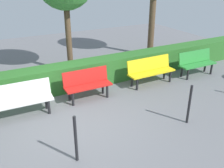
{
  "coord_description": "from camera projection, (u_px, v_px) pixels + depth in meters",
  "views": [
    {
      "loc": [
        1.63,
        5.15,
        3.38
      ],
      "look_at": [
        -1.3,
        -0.39,
        0.55
      ],
      "focal_mm": 39.94,
      "sensor_mm": 36.0,
      "label": 1
    }
  ],
  "objects": [
    {
      "name": "bench_yellow",
      "position": [
        151.0,
        70.0,
        8.07
      ],
      "size": [
        1.63,
        0.48,
        0.86
      ],
      "rotation": [
        0.0,
        0.0,
        0.01
      ],
      "color": "yellow",
      "rests_on": "ground_plane"
    },
    {
      "name": "ground_plane",
      "position": [
        73.0,
        120.0,
        6.24
      ],
      "size": [
        19.03,
        19.03,
        0.0
      ],
      "primitive_type": "plane",
      "color": "slate"
    },
    {
      "name": "bench_green",
      "position": [
        196.0,
        62.0,
        8.76
      ],
      "size": [
        1.41,
        0.49,
        0.86
      ],
      "rotation": [
        0.0,
        0.0,
        -0.02
      ],
      "color": "#2D8C38",
      "rests_on": "ground_plane"
    },
    {
      "name": "railing_post_mid",
      "position": [
        189.0,
        105.0,
        5.92
      ],
      "size": [
        0.06,
        0.06,
        1.0
      ],
      "primitive_type": "cylinder",
      "color": "black",
      "rests_on": "ground_plane"
    },
    {
      "name": "railing_post_far",
      "position": [
        76.0,
        139.0,
        4.7
      ],
      "size": [
        0.06,
        0.06,
        1.0
      ],
      "primitive_type": "cylinder",
      "color": "black",
      "rests_on": "ground_plane"
    },
    {
      "name": "bench_white",
      "position": [
        20.0,
        99.0,
        6.23
      ],
      "size": [
        1.6,
        0.5,
        0.86
      ],
      "rotation": [
        0.0,
        0.0,
        -0.03
      ],
      "color": "white",
      "rests_on": "ground_plane"
    },
    {
      "name": "hedge_row",
      "position": [
        80.0,
        75.0,
        7.89
      ],
      "size": [
        15.03,
        0.67,
        0.81
      ],
      "primitive_type": "cube",
      "color": "#2D6B28",
      "rests_on": "ground_plane"
    },
    {
      "name": "bench_red",
      "position": [
        87.0,
        83.0,
        7.11
      ],
      "size": [
        1.35,
        0.46,
        0.86
      ],
      "rotation": [
        0.0,
        0.0,
        -0.01
      ],
      "color": "red",
      "rests_on": "ground_plane"
    }
  ]
}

